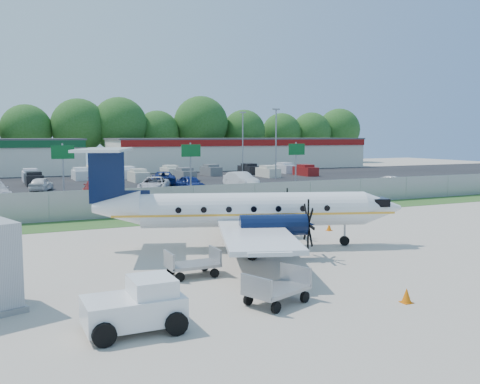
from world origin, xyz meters
name	(u,v)px	position (x,y,z in m)	size (l,w,h in m)	color
ground	(291,250)	(0.00, 0.00, 0.00)	(170.00, 170.00, 0.00)	#B8AC9C
grass_verge	(204,216)	(0.00, 12.00, 0.01)	(170.00, 4.00, 0.02)	#2D561E
access_road	(173,205)	(0.00, 19.00, 0.01)	(170.00, 8.00, 0.02)	black
parking_lot	(117,184)	(0.00, 40.00, 0.01)	(170.00, 32.00, 0.02)	black
perimeter_fence	(194,199)	(0.00, 14.00, 1.00)	(120.00, 0.06, 1.99)	gray
building_east	(240,153)	(26.00, 61.98, 2.63)	(44.40, 12.40, 5.24)	silver
sign_left	(63,161)	(-8.00, 22.91, 3.61)	(1.80, 0.26, 5.00)	gray
sign_mid	(191,158)	(3.00, 22.91, 3.61)	(1.80, 0.26, 5.00)	gray
sign_right	(296,156)	(14.00, 22.91, 3.61)	(1.80, 0.26, 5.00)	gray
light_pole_ne	(276,139)	(20.00, 38.00, 5.23)	(0.90, 0.35, 9.09)	gray
light_pole_se	(243,139)	(20.00, 48.00, 5.23)	(0.90, 0.35, 9.09)	gray
tree_line	(76,168)	(0.00, 74.00, 0.00)	(112.00, 6.00, 14.00)	#1E4D16
aircraft	(247,210)	(-1.76, 1.36, 1.93)	(16.28, 15.86, 5.00)	white
pushback_tug	(138,306)	(-9.62, -7.64, 0.72)	(2.80, 1.99, 1.51)	white
baggage_cart_near	(193,264)	(-6.14, -2.69, 0.50)	(2.06, 1.26, 1.08)	gray
baggage_cart_far	(277,288)	(-4.81, -7.23, 0.53)	(2.50, 2.01, 1.14)	gray
cone_nose	(329,227)	(4.76, 3.67, 0.22)	(0.33, 0.33, 0.46)	#DB6206
cone_port_wing	(406,296)	(-0.78, -8.97, 0.24)	(0.36, 0.36, 0.51)	#DB6206
cone_starboard_wing	(138,212)	(-4.02, 14.63, 0.24)	(0.35, 0.35, 0.50)	#DB6206
road_car_mid	(263,198)	(8.83, 19.96, 0.00)	(1.93, 4.74, 1.38)	#595B5E
road_car_east	(398,194)	(22.37, 17.66, 0.00)	(1.80, 5.16, 1.70)	#595B5E
parked_car_b	(96,195)	(-4.35, 29.09, 0.00)	(2.21, 5.45, 1.58)	maroon
parked_car_c	(154,193)	(1.13, 28.50, 0.00)	(2.65, 5.75, 1.60)	silver
parked_car_d	(191,190)	(5.27, 29.44, 0.00)	(1.80, 4.47, 1.52)	navy
parked_car_e	(241,188)	(11.24, 29.89, 0.00)	(1.81, 5.18, 1.71)	silver
parked_car_f	(41,191)	(-8.77, 35.27, 0.00)	(1.67, 4.16, 1.42)	silver
parked_car_g	(164,186)	(4.32, 35.84, 0.00)	(2.69, 5.84, 1.62)	navy
far_parking_rows	(109,181)	(0.00, 45.00, 0.00)	(56.00, 10.00, 1.60)	gray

